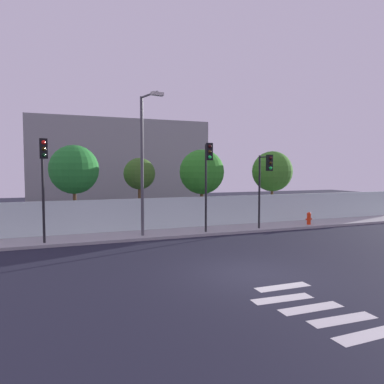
{
  "coord_description": "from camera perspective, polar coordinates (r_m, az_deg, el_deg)",
  "views": [
    {
      "loc": [
        -6.27,
        -10.69,
        3.62
      ],
      "look_at": [
        0.39,
        6.5,
        2.45
      ],
      "focal_mm": 33.76,
      "sensor_mm": 36.0,
      "label": 1
    }
  ],
  "objects": [
    {
      "name": "crosswalk_marking",
      "position": [
        10.18,
        20.86,
        -17.44
      ],
      "size": [
        2.95,
        4.71,
        0.01
      ],
      "color": "silver",
      "rests_on": "ground"
    },
    {
      "name": "roadside_tree_rightmost",
      "position": [
        25.97,
        12.57,
        3.19
      ],
      "size": [
        2.82,
        2.82,
        4.89
      ],
      "color": "brown",
      "rests_on": "ground"
    },
    {
      "name": "sidewalk",
      "position": [
        20.21,
        -2.8,
        -6.49
      ],
      "size": [
        36.0,
        2.4,
        0.15
      ],
      "primitive_type": "cube",
      "color": "#9F9F9F",
      "rests_on": "ground"
    },
    {
      "name": "ground_plane",
      "position": [
        12.91,
        9.06,
        -12.71
      ],
      "size": [
        80.0,
        80.0,
        0.0
      ],
      "primitive_type": "plane",
      "color": "#1D1E2C"
    },
    {
      "name": "traffic_light_left",
      "position": [
        19.36,
        2.5,
        3.74
      ],
      "size": [
        0.46,
        1.2,
        4.84
      ],
      "color": "black",
      "rests_on": "sidewalk"
    },
    {
      "name": "roadside_tree_leftmost",
      "position": [
        21.63,
        -18.13,
        3.37
      ],
      "size": [
        2.79,
        2.79,
        5.0
      ],
      "color": "brown",
      "rests_on": "ground"
    },
    {
      "name": "roadside_tree_midright",
      "position": [
        23.42,
        1.56,
        3.17
      ],
      "size": [
        2.9,
        2.9,
        4.9
      ],
      "color": "brown",
      "rests_on": "ground"
    },
    {
      "name": "traffic_light_center",
      "position": [
        20.97,
        11.46,
        2.62
      ],
      "size": [
        0.34,
        1.28,
        4.27
      ],
      "color": "black",
      "rests_on": "sidewalk"
    },
    {
      "name": "low_building_distant",
      "position": [
        34.67,
        -11.53,
        4.2
      ],
      "size": [
        15.76,
        6.0,
        8.03
      ],
      "primitive_type": "cube",
      "color": "gray",
      "rests_on": "ground"
    },
    {
      "name": "street_lamp_curbside",
      "position": [
        18.75,
        -7.59,
        5.87
      ],
      "size": [
        0.78,
        1.89,
        7.2
      ],
      "color": "#4C4C51",
      "rests_on": "sidewalk"
    },
    {
      "name": "traffic_light_right",
      "position": [
        17.81,
        -22.44,
        3.45
      ],
      "size": [
        0.36,
        1.07,
        4.84
      ],
      "color": "black",
      "rests_on": "sidewalk"
    },
    {
      "name": "roadside_tree_midleft",
      "position": [
        22.16,
        -8.31,
        2.81
      ],
      "size": [
        1.92,
        1.92,
        4.31
      ],
      "color": "brown",
      "rests_on": "ground"
    },
    {
      "name": "perimeter_wall",
      "position": [
        21.29,
        -3.9,
        -3.33
      ],
      "size": [
        36.0,
        0.18,
        1.8
      ],
      "primitive_type": "cube",
      "color": "silver",
      "rests_on": "sidewalk"
    },
    {
      "name": "fire_hydrant",
      "position": [
        23.89,
        17.98,
        -3.9
      ],
      "size": [
        0.44,
        0.26,
        0.78
      ],
      "color": "red",
      "rests_on": "sidewalk"
    }
  ]
}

